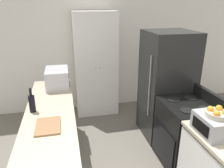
{
  "coord_description": "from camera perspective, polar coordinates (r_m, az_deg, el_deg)",
  "views": [
    {
      "loc": [
        -0.66,
        -1.13,
        2.17
      ],
      "look_at": [
        0.0,
        1.83,
        1.05
      ],
      "focal_mm": 35.0,
      "sensor_mm": 36.0,
      "label": 1
    }
  ],
  "objects": [
    {
      "name": "wall_back",
      "position": [
        4.62,
        -4.2,
        9.36
      ],
      "size": [
        7.0,
        0.06,
        2.6
      ],
      "color": "silver",
      "rests_on": "ground_plane"
    },
    {
      "name": "counter_left",
      "position": [
        3.03,
        -15.14,
        -15.33
      ],
      "size": [
        0.6,
        2.5,
        0.91
      ],
      "color": "silver",
      "rests_on": "ground_plane"
    },
    {
      "name": "pantry_cabinet",
      "position": [
        4.39,
        -4.25,
        5.07
      ],
      "size": [
        0.83,
        0.51,
        2.05
      ],
      "color": "white",
      "rests_on": "ground_plane"
    },
    {
      "name": "stove",
      "position": [
        3.29,
        18.54,
        -12.1
      ],
      "size": [
        0.66,
        0.71,
        1.07
      ],
      "color": "black",
      "rests_on": "ground_plane"
    },
    {
      "name": "refrigerator",
      "position": [
        3.73,
        13.96,
        -0.42
      ],
      "size": [
        0.76,
        0.75,
        1.78
      ],
      "color": "black",
      "rests_on": "ground_plane"
    },
    {
      "name": "microwave",
      "position": [
        3.58,
        -14.07,
        1.55
      ],
      "size": [
        0.36,
        0.51,
        0.29
      ],
      "color": "#B2B2B7",
      "rests_on": "counter_left"
    },
    {
      "name": "wine_bottle",
      "position": [
        2.85,
        -20.17,
        -4.69
      ],
      "size": [
        0.08,
        0.08,
        0.31
      ],
      "color": "black",
      "rests_on": "counter_left"
    },
    {
      "name": "toaster_oven",
      "position": [
        2.47,
        24.83,
        -9.67
      ],
      "size": [
        0.29,
        0.38,
        0.2
      ],
      "color": "#939399",
      "rests_on": "counter_right"
    },
    {
      "name": "fruit_bowl",
      "position": [
        2.41,
        25.83,
        -6.89
      ],
      "size": [
        0.23,
        0.23,
        0.1
      ],
      "color": "#B2A893",
      "rests_on": "toaster_oven"
    },
    {
      "name": "cutting_board",
      "position": [
        2.51,
        -16.36,
        -10.46
      ],
      "size": [
        0.26,
        0.38,
        0.02
      ],
      "color": "#8E6642",
      "rests_on": "counter_left"
    }
  ]
}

